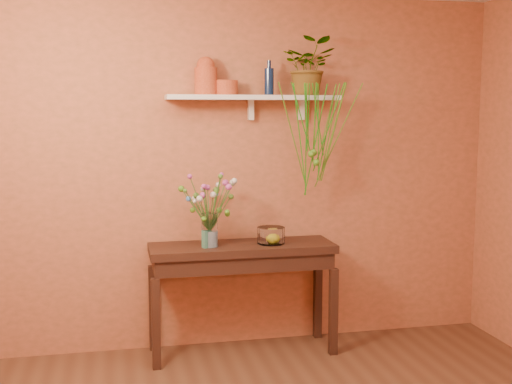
{
  "coord_description": "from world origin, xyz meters",
  "views": [
    {
      "loc": [
        -0.97,
        -2.88,
        1.81
      ],
      "look_at": [
        0.0,
        1.55,
        1.25
      ],
      "focal_mm": 45.27,
      "sensor_mm": 36.0,
      "label": 1
    }
  ],
  "objects": [
    {
      "name": "blue_bottle",
      "position": [
        0.17,
        1.86,
        2.04
      ],
      "size": [
        0.08,
        0.08,
        0.26
      ],
      "color": "#0D1C3E",
      "rests_on": "wall_shelf"
    },
    {
      "name": "plant_fronds",
      "position": [
        0.48,
        1.68,
        1.62
      ],
      "size": [
        0.63,
        0.44,
        0.84
      ],
      "color": "#46811D",
      "rests_on": "wall_shelf"
    },
    {
      "name": "wall_shelf",
      "position": [
        0.06,
        1.87,
        1.92
      ],
      "size": [
        1.3,
        0.24,
        0.19
      ],
      "color": "white",
      "rests_on": "room"
    },
    {
      "name": "sideboard",
      "position": [
        -0.06,
        1.76,
        0.71
      ],
      "size": [
        1.37,
        0.44,
        0.83
      ],
      "color": "#361D14",
      "rests_on": "ground"
    },
    {
      "name": "carton",
      "position": [
        -0.33,
        1.69,
        0.9
      ],
      "size": [
        0.08,
        0.07,
        0.13
      ],
      "primitive_type": "cube",
      "rotation": [
        0.0,
        0.0,
        0.41
      ],
      "color": "#32677F",
      "rests_on": "sideboard"
    },
    {
      "name": "spider_plant",
      "position": [
        0.48,
        1.85,
        2.15
      ],
      "size": [
        0.48,
        0.45,
        0.43
      ],
      "primitive_type": "imported",
      "rotation": [
        0.0,
        0.0,
        -0.35
      ],
      "color": "#46811D",
      "rests_on": "wall_shelf"
    },
    {
      "name": "glass_vase",
      "position": [
        -0.31,
        1.72,
        0.94
      ],
      "size": [
        0.12,
        0.12,
        0.25
      ],
      "color": "white",
      "rests_on": "sideboard"
    },
    {
      "name": "lemon",
      "position": [
        0.17,
        1.73,
        0.88
      ],
      "size": [
        0.08,
        0.08,
        0.08
      ],
      "primitive_type": "sphere",
      "color": "#F9F63A",
      "rests_on": "glass_bowl"
    },
    {
      "name": "bouquet",
      "position": [
        -0.3,
        1.72,
        1.21
      ],
      "size": [
        0.41,
        0.39,
        0.43
      ],
      "color": "#386B28",
      "rests_on": "glass_vase"
    },
    {
      "name": "room",
      "position": [
        0.0,
        0.0,
        1.35
      ],
      "size": [
        4.04,
        4.04,
        2.7
      ],
      "color": "brown",
      "rests_on": "ground"
    },
    {
      "name": "glass_bowl",
      "position": [
        0.16,
        1.74,
        0.89
      ],
      "size": [
        0.21,
        0.21,
        0.12
      ],
      "color": "white",
      "rests_on": "sideboard"
    },
    {
      "name": "terracotta_jug",
      "position": [
        -0.3,
        1.89,
        2.07
      ],
      "size": [
        0.17,
        0.17,
        0.28
      ],
      "color": "#C25234",
      "rests_on": "wall_shelf"
    },
    {
      "name": "terracotta_pot",
      "position": [
        -0.15,
        1.89,
        1.99
      ],
      "size": [
        0.19,
        0.19,
        0.11
      ],
      "primitive_type": "cylinder",
      "rotation": [
        0.0,
        0.0,
        0.08
      ],
      "color": "#C25234",
      "rests_on": "wall_shelf"
    }
  ]
}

